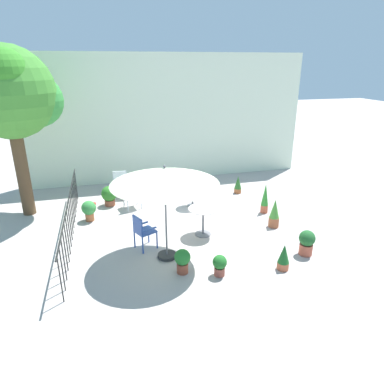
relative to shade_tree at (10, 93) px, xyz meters
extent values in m
plane|color=#ADA39D|center=(4.67, -1.93, -3.54)|extent=(60.00, 60.00, 0.00)
cube|color=silver|center=(4.67, 2.34, -1.21)|extent=(10.74, 0.30, 4.65)
cube|color=black|center=(1.31, -1.93, -2.54)|extent=(0.03, 5.80, 0.03)
cylinder|color=black|center=(1.31, -4.65, -3.04)|extent=(0.02, 0.02, 1.00)
cylinder|color=black|center=(1.31, -4.28, -3.04)|extent=(0.02, 0.02, 1.00)
cylinder|color=black|center=(1.31, -3.92, -3.04)|extent=(0.02, 0.02, 1.00)
cylinder|color=black|center=(1.31, -3.56, -3.04)|extent=(0.02, 0.02, 1.00)
cylinder|color=black|center=(1.31, -3.20, -3.04)|extent=(0.02, 0.02, 1.00)
cylinder|color=black|center=(1.31, -2.84, -3.04)|extent=(0.02, 0.02, 1.00)
cylinder|color=black|center=(1.31, -2.47, -3.04)|extent=(0.02, 0.02, 1.00)
cylinder|color=black|center=(1.31, -2.11, -3.04)|extent=(0.02, 0.02, 1.00)
cylinder|color=black|center=(1.31, -1.75, -3.04)|extent=(0.02, 0.02, 1.00)
cylinder|color=black|center=(1.31, -1.39, -3.04)|extent=(0.02, 0.02, 1.00)
cylinder|color=black|center=(1.31, -1.02, -3.04)|extent=(0.02, 0.02, 1.00)
cylinder|color=black|center=(1.31, -0.66, -3.04)|extent=(0.02, 0.02, 1.00)
cylinder|color=black|center=(1.31, -0.30, -3.04)|extent=(0.02, 0.02, 1.00)
cylinder|color=black|center=(1.31, 0.06, -3.04)|extent=(0.02, 0.02, 1.00)
cylinder|color=black|center=(1.31, 0.43, -3.04)|extent=(0.02, 0.02, 1.00)
cylinder|color=black|center=(1.31, 0.79, -3.04)|extent=(0.02, 0.02, 1.00)
cylinder|color=brown|center=(-0.04, -0.03, -2.20)|extent=(0.36, 0.36, 2.68)
sphere|color=#428B30|center=(-0.04, -0.03, 0.01)|extent=(2.49, 2.49, 2.49)
sphere|color=green|center=(0.58, 0.22, -0.24)|extent=(1.50, 1.50, 1.50)
sphere|color=#378926|center=(0.08, -0.59, 0.51)|extent=(1.25, 1.25, 1.25)
cylinder|color=#2D2D2D|center=(3.53, -3.55, -3.50)|extent=(0.44, 0.44, 0.08)
cylinder|color=slate|center=(3.53, -3.55, -2.44)|extent=(0.04, 0.04, 2.20)
cone|color=beige|center=(3.53, -3.55, -1.52)|extent=(2.39, 2.39, 0.36)
sphere|color=slate|center=(3.53, -3.55, -1.31)|extent=(0.06, 0.06, 0.06)
cylinder|color=white|center=(4.89, -0.72, -2.79)|extent=(0.63, 0.63, 0.02)
cylinder|color=slate|center=(4.89, -0.72, -3.17)|extent=(0.06, 0.06, 0.73)
cylinder|color=slate|center=(4.89, -0.72, -3.52)|extent=(0.35, 0.35, 0.03)
cylinder|color=white|center=(4.67, -2.67, -2.79)|extent=(0.77, 0.77, 0.02)
cylinder|color=slate|center=(4.67, -2.67, -3.17)|extent=(0.06, 0.06, 0.73)
cylinder|color=slate|center=(4.67, -2.67, -3.52)|extent=(0.42, 0.42, 0.03)
cube|color=silver|center=(2.72, 0.58, -3.11)|extent=(0.52, 0.50, 0.04)
cube|color=silver|center=(2.74, 0.78, -2.87)|extent=(0.46, 0.08, 0.43)
cube|color=silver|center=(2.50, 0.60, -2.99)|extent=(0.08, 0.41, 0.03)
cube|color=silver|center=(2.94, 0.56, -2.99)|extent=(0.08, 0.41, 0.03)
cylinder|color=silver|center=(2.48, 0.39, -3.33)|extent=(0.04, 0.04, 0.41)
cylinder|color=silver|center=(2.92, 0.35, -3.33)|extent=(0.04, 0.04, 0.41)
cylinder|color=silver|center=(2.52, 0.80, -3.33)|extent=(0.04, 0.04, 0.41)
cylinder|color=silver|center=(2.96, 0.76, -3.33)|extent=(0.04, 0.04, 0.41)
cube|color=white|center=(3.03, -0.37, -3.07)|extent=(0.56, 0.54, 0.04)
cube|color=white|center=(3.08, -0.57, -2.85)|extent=(0.44, 0.14, 0.40)
cube|color=white|center=(3.24, -0.32, -2.95)|extent=(0.13, 0.40, 0.03)
cube|color=white|center=(2.82, -0.42, -2.95)|extent=(0.13, 0.40, 0.03)
cylinder|color=white|center=(3.20, -0.12, -3.31)|extent=(0.04, 0.04, 0.45)
cylinder|color=white|center=(2.77, -0.22, -3.31)|extent=(0.04, 0.04, 0.45)
cylinder|color=white|center=(3.29, -0.52, -3.31)|extent=(0.04, 0.04, 0.45)
cylinder|color=white|center=(2.86, -0.62, -3.31)|extent=(0.04, 0.04, 0.45)
cube|color=#283D9B|center=(4.11, 0.17, -3.09)|extent=(0.59, 0.62, 0.04)
cube|color=#283D9B|center=(4.28, 0.26, -2.85)|extent=(0.24, 0.43, 0.45)
cube|color=#283D9B|center=(4.01, 0.37, -2.97)|extent=(0.36, 0.20, 0.03)
cube|color=#283D9B|center=(4.21, -0.03, -2.97)|extent=(0.36, 0.20, 0.03)
cylinder|color=#283D9B|center=(3.84, 0.28, -3.32)|extent=(0.04, 0.04, 0.43)
cylinder|color=#283D9B|center=(4.04, -0.12, -3.32)|extent=(0.04, 0.04, 0.43)
cylinder|color=#283D9B|center=(4.18, 0.46, -3.32)|extent=(0.04, 0.04, 0.43)
cylinder|color=#283D9B|center=(4.38, 0.06, -3.32)|extent=(0.04, 0.04, 0.43)
cube|color=#2A4A9D|center=(3.11, -2.99, -3.08)|extent=(0.58, 0.57, 0.04)
cube|color=#2A4A9D|center=(2.93, -3.07, -2.85)|extent=(0.20, 0.38, 0.41)
cube|color=#2A4A9D|center=(3.19, -3.16, -2.96)|extent=(0.38, 0.20, 0.03)
cube|color=#2A4A9D|center=(3.03, -2.81, -2.96)|extent=(0.38, 0.20, 0.03)
cylinder|color=#2A4A9D|center=(3.37, -3.08, -3.32)|extent=(0.04, 0.04, 0.44)
cylinder|color=#2A4A9D|center=(3.21, -2.73, -3.32)|extent=(0.04, 0.04, 0.44)
cylinder|color=#2A4A9D|center=(3.00, -3.25, -3.32)|extent=(0.04, 0.04, 0.44)
cylinder|color=#2A4A9D|center=(2.85, -2.90, -3.32)|extent=(0.04, 0.04, 0.44)
cylinder|color=#9E5536|center=(6.70, -2.72, -3.40)|extent=(0.29, 0.29, 0.28)
cylinder|color=#382819|center=(6.70, -2.72, -3.27)|extent=(0.26, 0.26, 0.02)
cone|color=#489236|center=(6.70, -2.72, -2.99)|extent=(0.27, 0.27, 0.54)
cylinder|color=#AD6037|center=(1.74, -1.02, -3.42)|extent=(0.25, 0.25, 0.22)
cylinder|color=#382819|center=(1.74, -1.02, -3.32)|extent=(0.22, 0.22, 0.02)
sphere|color=#34823B|center=(1.74, -1.02, -3.14)|extent=(0.41, 0.41, 0.41)
sphere|color=#E0432F|center=(1.61, -1.04, -3.18)|extent=(0.07, 0.07, 0.07)
sphere|color=#E0432F|center=(1.90, -0.97, -3.04)|extent=(0.11, 0.11, 0.11)
cylinder|color=#954E34|center=(2.34, 0.00, -3.44)|extent=(0.33, 0.33, 0.19)
cylinder|color=#382819|center=(2.34, 0.00, -3.35)|extent=(0.29, 0.29, 0.02)
sphere|color=#2C7224|center=(2.34, 0.00, -3.13)|extent=(0.49, 0.49, 0.49)
sphere|color=#DE325F|center=(2.28, 0.19, -3.10)|extent=(0.09, 0.09, 0.09)
sphere|color=#DE325F|center=(2.23, -0.14, -3.12)|extent=(0.12, 0.12, 0.12)
sphere|color=#DE325F|center=(2.27, -0.13, -3.09)|extent=(0.13, 0.13, 0.13)
cylinder|color=#B45C3D|center=(5.92, -4.69, -3.45)|extent=(0.26, 0.26, 0.17)
cylinder|color=#382819|center=(5.92, -4.69, -3.37)|extent=(0.23, 0.23, 0.02)
cone|color=#1D5D24|center=(5.92, -4.69, -3.14)|extent=(0.26, 0.26, 0.44)
cylinder|color=#B0523D|center=(6.75, -4.26, -3.40)|extent=(0.31, 0.31, 0.27)
cylinder|color=#382819|center=(6.75, -4.26, -3.27)|extent=(0.27, 0.27, 0.02)
sphere|color=#215A27|center=(6.75, -4.26, -3.10)|extent=(0.38, 0.38, 0.38)
cylinder|color=brown|center=(4.49, -4.56, -3.44)|extent=(0.23, 0.23, 0.20)
cylinder|color=#382819|center=(4.49, -4.56, -3.35)|extent=(0.20, 0.20, 0.02)
sphere|color=#1F6523|center=(4.49, -4.56, -3.21)|extent=(0.31, 0.31, 0.31)
cylinder|color=brown|center=(3.74, -4.26, -3.42)|extent=(0.25, 0.25, 0.23)
cylinder|color=#382819|center=(3.74, -4.26, -3.31)|extent=(0.22, 0.22, 0.02)
sphere|color=#25732B|center=(3.74, -4.26, -3.15)|extent=(0.35, 0.35, 0.35)
cylinder|color=#9F5630|center=(6.72, 0.02, -3.45)|extent=(0.25, 0.25, 0.17)
cylinder|color=#382819|center=(6.72, 0.02, -3.38)|extent=(0.22, 0.22, 0.02)
cone|color=#2B6326|center=(6.72, 0.02, -3.14)|extent=(0.25, 0.25, 0.46)
cylinder|color=#B6543A|center=(6.88, -1.76, -3.41)|extent=(0.22, 0.22, 0.24)
cylinder|color=#382819|center=(6.88, -1.76, -3.30)|extent=(0.19, 0.19, 0.02)
cone|color=#30852E|center=(6.88, -1.76, -2.94)|extent=(0.22, 0.22, 0.70)
camera|label=1|loc=(2.33, -10.52, 0.77)|focal=32.18mm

